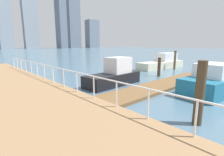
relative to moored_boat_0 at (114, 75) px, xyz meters
name	(u,v)px	position (x,y,z in m)	size (l,w,h in m)	color
ground_plane	(60,73)	(-0.60, 7.77, -0.72)	(300.00, 300.00, 0.00)	slate
floating_dock	(163,85)	(2.17, -2.69, -0.63)	(12.53, 2.00, 0.18)	brown
boardwalk_railing	(94,81)	(-3.75, -2.59, 0.51)	(0.06, 30.67, 1.08)	white
dock_piling_0	(175,60)	(10.59, 0.80, 0.40)	(0.27, 0.27, 2.23)	brown
dock_piling_2	(219,74)	(5.49, -5.19, 0.09)	(0.29, 0.29, 1.60)	brown
dock_piling_3	(159,67)	(5.34, -0.38, 0.15)	(0.29, 0.29, 1.73)	#473826
dock_piling_4	(200,93)	(-2.06, -6.63, 0.46)	(0.33, 0.33, 2.35)	#473826
moored_boat_0	(114,75)	(0.00, 0.00, 0.00)	(4.59, 1.97, 1.98)	black
moored_boat_1	(220,80)	(3.86, -5.71, -0.06)	(7.24, 2.64, 1.81)	#1E6B8C
moored_boat_3	(162,63)	(10.80, 2.54, -0.04)	(7.44, 2.35, 1.87)	beige
skyline_tower_3	(2,3)	(20.99, 148.94, 33.77)	(9.77, 8.71, 68.98)	#8C939E
skyline_tower_5	(60,1)	(59.81, 130.76, 37.94)	(6.25, 10.49, 77.32)	slate
skyline_tower_6	(73,5)	(79.88, 144.14, 40.10)	(12.14, 6.27, 81.64)	slate
skyline_tower_7	(92,34)	(100.25, 141.67, 13.63)	(12.10, 10.23, 28.69)	slate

